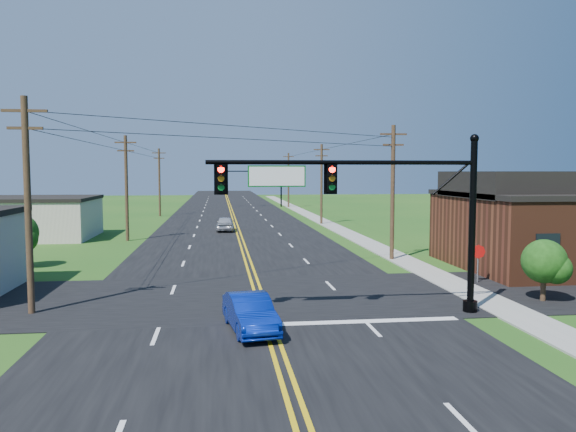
{
  "coord_description": "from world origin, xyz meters",
  "views": [
    {
      "loc": [
        -1.7,
        -14.17,
        5.93
      ],
      "look_at": [
        1.29,
        10.0,
        4.0
      ],
      "focal_mm": 35.0,
      "sensor_mm": 36.0,
      "label": 1
    }
  ],
  "objects": [
    {
      "name": "ground",
      "position": [
        0.0,
        0.0,
        0.0
      ],
      "size": [
        260.0,
        260.0,
        0.0
      ],
      "primitive_type": "plane",
      "color": "#1B4A15",
      "rests_on": "ground"
    },
    {
      "name": "road_main",
      "position": [
        0.0,
        50.0,
        0.02
      ],
      "size": [
        16.0,
        220.0,
        0.04
      ],
      "primitive_type": "cube",
      "color": "black",
      "rests_on": "ground"
    },
    {
      "name": "road_cross",
      "position": [
        0.0,
        12.0,
        0.02
      ],
      "size": [
        70.0,
        10.0,
        0.04
      ],
      "primitive_type": "cube",
      "color": "black",
      "rests_on": "ground"
    },
    {
      "name": "sidewalk",
      "position": [
        10.5,
        40.0,
        0.04
      ],
      "size": [
        2.0,
        160.0,
        0.08
      ],
      "primitive_type": "cube",
      "color": "gray",
      "rests_on": "ground"
    },
    {
      "name": "signal_mast_main",
      "position": [
        4.34,
        8.0,
        4.75
      ],
      "size": [
        11.3,
        0.6,
        7.48
      ],
      "color": "black",
      "rests_on": "ground"
    },
    {
      "name": "signal_mast_far",
      "position": [
        4.44,
        80.0,
        4.55
      ],
      "size": [
        10.98,
        0.6,
        7.48
      ],
      "color": "black",
      "rests_on": "ground"
    },
    {
      "name": "brick_building",
      "position": [
        20.0,
        18.0,
        2.35
      ],
      "size": [
        14.2,
        11.2,
        4.7
      ],
      "color": "#592C19",
      "rests_on": "ground"
    },
    {
      "name": "cream_bldg_far",
      "position": [
        -19.0,
        38.0,
        1.86
      ],
      "size": [
        12.2,
        9.2,
        3.7
      ],
      "color": "beige",
      "rests_on": "ground"
    },
    {
      "name": "utility_pole_left_a",
      "position": [
        -9.5,
        10.0,
        4.72
      ],
      "size": [
        1.8,
        0.28,
        9.0
      ],
      "color": "#372819",
      "rests_on": "ground"
    },
    {
      "name": "utility_pole_left_b",
      "position": [
        -9.5,
        35.0,
        4.72
      ],
      "size": [
        1.8,
        0.28,
        9.0
      ],
      "color": "#372819",
      "rests_on": "ground"
    },
    {
      "name": "utility_pole_left_c",
      "position": [
        -9.5,
        62.0,
        4.72
      ],
      "size": [
        1.8,
        0.28,
        9.0
      ],
      "color": "#372819",
      "rests_on": "ground"
    },
    {
      "name": "utility_pole_right_a",
      "position": [
        9.8,
        22.0,
        4.72
      ],
      "size": [
        1.8,
        0.28,
        9.0
      ],
      "color": "#372819",
      "rests_on": "ground"
    },
    {
      "name": "utility_pole_right_b",
      "position": [
        9.8,
        48.0,
        4.72
      ],
      "size": [
        1.8,
        0.28,
        9.0
      ],
      "color": "#372819",
      "rests_on": "ground"
    },
    {
      "name": "utility_pole_right_c",
      "position": [
        9.8,
        78.0,
        4.72
      ],
      "size": [
        1.8,
        0.28,
        9.0
      ],
      "color": "#372819",
      "rests_on": "ground"
    },
    {
      "name": "tree_right_back",
      "position": [
        16.0,
        26.0,
        2.6
      ],
      "size": [
        3.0,
        3.0,
        4.1
      ],
      "color": "#372819",
      "rests_on": "ground"
    },
    {
      "name": "shrub_corner",
      "position": [
        13.0,
        9.5,
        1.85
      ],
      "size": [
        2.0,
        2.0,
        2.86
      ],
      "color": "#372819",
      "rests_on": "ground"
    },
    {
      "name": "tree_left",
      "position": [
        -14.0,
        22.0,
        2.16
      ],
      "size": [
        2.4,
        2.4,
        3.37
      ],
      "color": "#372819",
      "rests_on": "ground"
    },
    {
      "name": "blue_car",
      "position": [
        -0.58,
        6.27,
        0.68
      ],
      "size": [
        2.06,
        4.28,
        1.35
      ],
      "primitive_type": "imported",
      "rotation": [
        0.0,
        0.0,
        0.16
      ],
      "color": "#061F93",
      "rests_on": "ground"
    },
    {
      "name": "distant_car",
      "position": [
        -1.08,
        41.75,
        0.73
      ],
      "size": [
        1.83,
        4.33,
        1.46
      ],
      "primitive_type": "imported",
      "rotation": [
        0.0,
        0.0,
        3.12
      ],
      "color": "silver",
      "rests_on": "ground"
    },
    {
      "name": "stop_sign",
      "position": [
        11.96,
        13.88,
        1.48
      ],
      "size": [
        0.73,
        0.15,
        2.06
      ],
      "rotation": [
        0.0,
        0.0,
        -0.16
      ],
      "color": "slate",
      "rests_on": "ground"
    }
  ]
}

